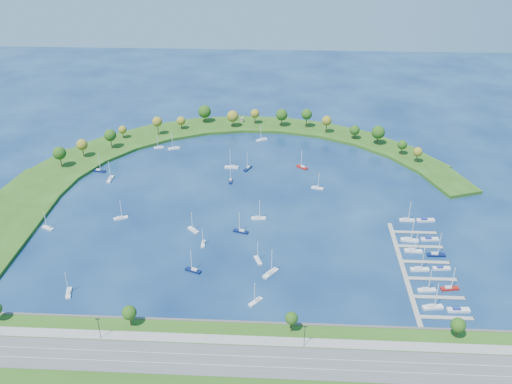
{
  "coord_description": "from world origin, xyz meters",
  "views": [
    {
      "loc": [
        19.88,
        -275.76,
        156.53
      ],
      "look_at": [
        5.0,
        5.0,
        4.0
      ],
      "focal_mm": 38.84,
      "sensor_mm": 36.0,
      "label": 1
    }
  ],
  "objects_px": {
    "moored_boat_18": "(159,147)",
    "docked_boat_8": "(409,240)",
    "docked_boat_0": "(433,307)",
    "moored_boat_1": "(248,168)",
    "docked_boat_1": "(458,310)",
    "moored_boat_19": "(231,180)",
    "docked_boat_2": "(427,289)",
    "docked_boat_3": "(450,288)",
    "moored_boat_4": "(121,218)",
    "moored_boat_11": "(317,187)",
    "moored_boat_2": "(48,227)",
    "moored_boat_17": "(203,243)",
    "docked_boat_9": "(430,239)",
    "docked_boat_5": "(441,268)",
    "dock_system": "(419,270)",
    "moored_boat_12": "(262,139)",
    "moored_boat_14": "(256,301)",
    "moored_boat_8": "(302,167)",
    "moored_boat_20": "(232,167)",
    "moored_boat_6": "(241,231)",
    "moored_boat_3": "(193,229)",
    "harbor_tower": "(242,120)",
    "docked_boat_10": "(407,220)",
    "moored_boat_16": "(69,292)",
    "docked_boat_11": "(425,220)",
    "moored_boat_9": "(110,179)",
    "docked_boat_6": "(413,250)",
    "docked_boat_7": "(436,254)",
    "docked_boat_4": "(420,269)",
    "moored_boat_13": "(174,148)",
    "moored_boat_0": "(258,218)",
    "moored_boat_7": "(271,273)",
    "moored_boat_10": "(100,170)"
  },
  "relations": [
    {
      "from": "docked_boat_2",
      "to": "moored_boat_20",
      "type": "bearing_deg",
      "value": 123.32
    },
    {
      "from": "moored_boat_11",
      "to": "docked_boat_8",
      "type": "xyz_separation_m",
      "value": [
        44.39,
        -54.41,
        0.07
      ]
    },
    {
      "from": "moored_boat_12",
      "to": "moored_boat_19",
      "type": "bearing_deg",
      "value": 46.96
    },
    {
      "from": "moored_boat_14",
      "to": "moored_boat_17",
      "type": "xyz_separation_m",
      "value": [
        -28.86,
        43.55,
        -0.03
      ]
    },
    {
      "from": "moored_boat_4",
      "to": "docked_boat_0",
      "type": "distance_m",
      "value": 166.31
    },
    {
      "from": "docked_boat_2",
      "to": "docked_boat_3",
      "type": "distance_m",
      "value": 10.63
    },
    {
      "from": "harbor_tower",
      "to": "moored_boat_12",
      "type": "height_order",
      "value": "moored_boat_12"
    },
    {
      "from": "docked_boat_1",
      "to": "docked_boat_5",
      "type": "distance_m",
      "value": 29.76
    },
    {
      "from": "moored_boat_17",
      "to": "docked_boat_4",
      "type": "relative_size",
      "value": 0.73
    },
    {
      "from": "moored_boat_1",
      "to": "docked_boat_5",
      "type": "bearing_deg",
      "value": 69.15
    },
    {
      "from": "moored_boat_0",
      "to": "docked_boat_9",
      "type": "bearing_deg",
      "value": -15.09
    },
    {
      "from": "moored_boat_16",
      "to": "docked_boat_7",
      "type": "bearing_deg",
      "value": -92.07
    },
    {
      "from": "harbor_tower",
      "to": "docked_boat_8",
      "type": "relative_size",
      "value": 0.3
    },
    {
      "from": "docked_boat_1",
      "to": "moored_boat_19",
      "type": "bearing_deg",
      "value": 129.99
    },
    {
      "from": "dock_system",
      "to": "moored_boat_12",
      "type": "relative_size",
      "value": 6.87
    },
    {
      "from": "docked_boat_10",
      "to": "moored_boat_2",
      "type": "bearing_deg",
      "value": -175.09
    },
    {
      "from": "docked_boat_0",
      "to": "docked_boat_9",
      "type": "height_order",
      "value": "docked_boat_0"
    },
    {
      "from": "docked_boat_1",
      "to": "docked_boat_5",
      "type": "relative_size",
      "value": 1.16
    },
    {
      "from": "moored_boat_19",
      "to": "docked_boat_6",
      "type": "height_order",
      "value": "docked_boat_6"
    },
    {
      "from": "moored_boat_4",
      "to": "moored_boat_11",
      "type": "relative_size",
      "value": 1.06
    },
    {
      "from": "moored_boat_2",
      "to": "docked_boat_5",
      "type": "height_order",
      "value": "moored_boat_2"
    },
    {
      "from": "docked_boat_1",
      "to": "docked_boat_6",
      "type": "relative_size",
      "value": 0.76
    },
    {
      "from": "moored_boat_11",
      "to": "docked_boat_11",
      "type": "bearing_deg",
      "value": -16.2
    },
    {
      "from": "moored_boat_6",
      "to": "moored_boat_9",
      "type": "distance_m",
      "value": 101.68
    },
    {
      "from": "moored_boat_20",
      "to": "docked_boat_0",
      "type": "distance_m",
      "value": 164.49
    },
    {
      "from": "moored_boat_14",
      "to": "moored_boat_18",
      "type": "xyz_separation_m",
      "value": [
        -76.06,
        160.89,
        -0.02
      ]
    },
    {
      "from": "moored_boat_18",
      "to": "docked_boat_8",
      "type": "distance_m",
      "value": 186.66
    },
    {
      "from": "moored_boat_6",
      "to": "moored_boat_18",
      "type": "distance_m",
      "value": 123.59
    },
    {
      "from": "moored_boat_9",
      "to": "docked_boat_8",
      "type": "bearing_deg",
      "value": -107.72
    },
    {
      "from": "moored_boat_4",
      "to": "docked_boat_2",
      "type": "bearing_deg",
      "value": -43.74
    },
    {
      "from": "moored_boat_13",
      "to": "docked_boat_3",
      "type": "relative_size",
      "value": 0.99
    },
    {
      "from": "moored_boat_8",
      "to": "moored_boat_20",
      "type": "relative_size",
      "value": 0.93
    },
    {
      "from": "moored_boat_10",
      "to": "moored_boat_20",
      "type": "xyz_separation_m",
      "value": [
        83.49,
        9.58,
        0.04
      ]
    },
    {
      "from": "docked_boat_0",
      "to": "docked_boat_9",
      "type": "distance_m",
      "value": 54.34
    },
    {
      "from": "moored_boat_6",
      "to": "docked_boat_3",
      "type": "height_order",
      "value": "docked_boat_3"
    },
    {
      "from": "moored_boat_6",
      "to": "moored_boat_16",
      "type": "height_order",
      "value": "moored_boat_6"
    },
    {
      "from": "harbor_tower",
      "to": "moored_boat_11",
      "type": "relative_size",
      "value": 0.36
    },
    {
      "from": "moored_boat_1",
      "to": "moored_boat_2",
      "type": "xyz_separation_m",
      "value": [
        -100.88,
        -77.08,
        -0.04
      ]
    },
    {
      "from": "moored_boat_1",
      "to": "moored_boat_4",
      "type": "xyz_separation_m",
      "value": [
        -65.05,
        -65.1,
        -0.02
      ]
    },
    {
      "from": "moored_boat_3",
      "to": "moored_boat_19",
      "type": "xyz_separation_m",
      "value": [
        14.36,
        57.05,
        -0.01
      ]
    },
    {
      "from": "moored_boat_8",
      "to": "moored_boat_13",
      "type": "bearing_deg",
      "value": 22.82
    },
    {
      "from": "moored_boat_6",
      "to": "docked_boat_10",
      "type": "bearing_deg",
      "value": -152.53
    },
    {
      "from": "dock_system",
      "to": "docked_boat_3",
      "type": "height_order",
      "value": "docked_boat_3"
    },
    {
      "from": "moored_boat_17",
      "to": "docked_boat_9",
      "type": "xyz_separation_m",
      "value": [
        115.03,
        10.07,
        -0.17
      ]
    },
    {
      "from": "moored_boat_7",
      "to": "docked_boat_3",
      "type": "distance_m",
      "value": 80.7
    },
    {
      "from": "moored_boat_2",
      "to": "moored_boat_18",
      "type": "bearing_deg",
      "value": -83.07
    },
    {
      "from": "docked_boat_11",
      "to": "docked_boat_3",
      "type": "bearing_deg",
      "value": -97.22
    },
    {
      "from": "docked_boat_0",
      "to": "moored_boat_1",
      "type": "bearing_deg",
      "value": 115.09
    },
    {
      "from": "moored_boat_9",
      "to": "moored_boat_18",
      "type": "distance_m",
      "value": 53.33
    },
    {
      "from": "docked_boat_8",
      "to": "docked_boat_9",
      "type": "distance_m",
      "value": 10.56
    }
  ]
}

